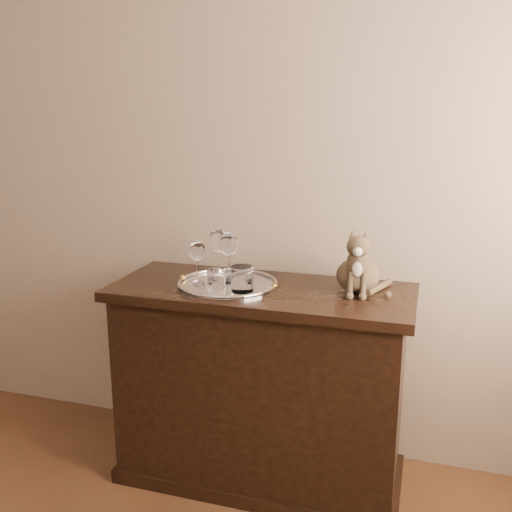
{
  "coord_description": "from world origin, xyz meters",
  "views": [
    {
      "loc": [
        1.22,
        -0.14,
        1.52
      ],
      "look_at": [
        0.58,
        1.95,
        0.97
      ],
      "focal_mm": 40.0,
      "sensor_mm": 36.0,
      "label": 1
    }
  ],
  "objects_px": {
    "wine_glass_c": "(197,262)",
    "cat": "(359,259)",
    "wine_glass_a": "(218,253)",
    "tumbler_a": "(242,279)",
    "sideboard": "(261,385)",
    "tumbler_b": "(216,280)",
    "tray": "(228,285)",
    "wine_glass_d": "(229,257)",
    "wine_glass_b": "(228,255)"
  },
  "relations": [
    {
      "from": "cat",
      "to": "wine_glass_c",
      "type": "bearing_deg",
      "value": -174.03
    },
    {
      "from": "wine_glass_c",
      "to": "wine_glass_d",
      "type": "xyz_separation_m",
      "value": [
        0.11,
        0.07,
        0.01
      ]
    },
    {
      "from": "wine_glass_d",
      "to": "tumbler_b",
      "type": "relative_size",
      "value": 2.55
    },
    {
      "from": "sideboard",
      "to": "wine_glass_a",
      "type": "relative_size",
      "value": 5.82
    },
    {
      "from": "wine_glass_d",
      "to": "sideboard",
      "type": "bearing_deg",
      "value": -8.0
    },
    {
      "from": "wine_glass_c",
      "to": "cat",
      "type": "relative_size",
      "value": 0.69
    },
    {
      "from": "wine_glass_d",
      "to": "tumbler_b",
      "type": "xyz_separation_m",
      "value": [
        -0.01,
        -0.13,
        -0.06
      ]
    },
    {
      "from": "sideboard",
      "to": "wine_glass_d",
      "type": "height_order",
      "value": "wine_glass_d"
    },
    {
      "from": "wine_glass_a",
      "to": "tumbler_a",
      "type": "xyz_separation_m",
      "value": [
        0.15,
        -0.15,
        -0.05
      ]
    },
    {
      "from": "wine_glass_c",
      "to": "tumbler_b",
      "type": "height_order",
      "value": "wine_glass_c"
    },
    {
      "from": "sideboard",
      "to": "tray",
      "type": "xyz_separation_m",
      "value": [
        -0.13,
        -0.02,
        0.43
      ]
    },
    {
      "from": "wine_glass_b",
      "to": "wine_glass_c",
      "type": "height_order",
      "value": "wine_glass_b"
    },
    {
      "from": "tray",
      "to": "wine_glass_d",
      "type": "distance_m",
      "value": 0.11
    },
    {
      "from": "sideboard",
      "to": "wine_glass_b",
      "type": "distance_m",
      "value": 0.56
    },
    {
      "from": "cat",
      "to": "wine_glass_d",
      "type": "bearing_deg",
      "value": -179.36
    },
    {
      "from": "tumbler_a",
      "to": "tumbler_b",
      "type": "relative_size",
      "value": 1.22
    },
    {
      "from": "tumbler_b",
      "to": "tray",
      "type": "bearing_deg",
      "value": 81.14
    },
    {
      "from": "tumbler_b",
      "to": "sideboard",
      "type": "bearing_deg",
      "value": 35.84
    },
    {
      "from": "wine_glass_c",
      "to": "tumbler_a",
      "type": "xyz_separation_m",
      "value": [
        0.2,
        -0.04,
        -0.04
      ]
    },
    {
      "from": "wine_glass_b",
      "to": "cat",
      "type": "relative_size",
      "value": 0.77
    },
    {
      "from": "tray",
      "to": "tumbler_a",
      "type": "height_order",
      "value": "tumbler_a"
    },
    {
      "from": "cat",
      "to": "tumbler_a",
      "type": "bearing_deg",
      "value": -164.08
    },
    {
      "from": "sideboard",
      "to": "wine_glass_a",
      "type": "bearing_deg",
      "value": 163.5
    },
    {
      "from": "wine_glass_a",
      "to": "wine_glass_b",
      "type": "xyz_separation_m",
      "value": [
        0.04,
        -0.0,
        -0.0
      ]
    },
    {
      "from": "wine_glass_a",
      "to": "tumbler_b",
      "type": "xyz_separation_m",
      "value": [
        0.05,
        -0.17,
        -0.06
      ]
    },
    {
      "from": "wine_glass_b",
      "to": "wine_glass_c",
      "type": "bearing_deg",
      "value": -131.38
    },
    {
      "from": "sideboard",
      "to": "tumbler_b",
      "type": "bearing_deg",
      "value": -144.16
    },
    {
      "from": "wine_glass_a",
      "to": "wine_glass_c",
      "type": "distance_m",
      "value": 0.12
    },
    {
      "from": "sideboard",
      "to": "wine_glass_d",
      "type": "bearing_deg",
      "value": 172.0
    },
    {
      "from": "tray",
      "to": "wine_glass_a",
      "type": "height_order",
      "value": "wine_glass_a"
    },
    {
      "from": "wine_glass_c",
      "to": "tumbler_b",
      "type": "bearing_deg",
      "value": -30.03
    },
    {
      "from": "cat",
      "to": "wine_glass_a",
      "type": "bearing_deg",
      "value": 176.14
    },
    {
      "from": "wine_glass_b",
      "to": "wine_glass_d",
      "type": "xyz_separation_m",
      "value": [
        0.02,
        -0.04,
        0.0
      ]
    },
    {
      "from": "tumbler_a",
      "to": "cat",
      "type": "distance_m",
      "value": 0.45
    },
    {
      "from": "tray",
      "to": "wine_glass_b",
      "type": "distance_m",
      "value": 0.13
    },
    {
      "from": "tray",
      "to": "wine_glass_a",
      "type": "xyz_separation_m",
      "value": [
        -0.07,
        0.08,
        0.11
      ]
    },
    {
      "from": "wine_glass_a",
      "to": "wine_glass_d",
      "type": "distance_m",
      "value": 0.07
    },
    {
      "from": "tray",
      "to": "wine_glass_c",
      "type": "distance_m",
      "value": 0.15
    },
    {
      "from": "wine_glass_a",
      "to": "wine_glass_d",
      "type": "bearing_deg",
      "value": -33.51
    },
    {
      "from": "tray",
      "to": "tumbler_b",
      "type": "xyz_separation_m",
      "value": [
        -0.01,
        -0.09,
        0.04
      ]
    },
    {
      "from": "wine_glass_a",
      "to": "wine_glass_d",
      "type": "relative_size",
      "value": 1.01
    },
    {
      "from": "tray",
      "to": "wine_glass_c",
      "type": "height_order",
      "value": "wine_glass_c"
    },
    {
      "from": "tray",
      "to": "wine_glass_b",
      "type": "bearing_deg",
      "value": 107.31
    },
    {
      "from": "wine_glass_d",
      "to": "cat",
      "type": "bearing_deg",
      "value": 4.88
    },
    {
      "from": "tumbler_b",
      "to": "cat",
      "type": "xyz_separation_m",
      "value": [
        0.52,
        0.17,
        0.08
      ]
    },
    {
      "from": "wine_glass_a",
      "to": "tumbler_a",
      "type": "relative_size",
      "value": 2.1
    },
    {
      "from": "wine_glass_a",
      "to": "cat",
      "type": "relative_size",
      "value": 0.8
    },
    {
      "from": "sideboard",
      "to": "tumbler_a",
      "type": "relative_size",
      "value": 12.25
    },
    {
      "from": "sideboard",
      "to": "tumbler_b",
      "type": "distance_m",
      "value": 0.51
    },
    {
      "from": "wine_glass_c",
      "to": "wine_glass_b",
      "type": "bearing_deg",
      "value": 48.62
    }
  ]
}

